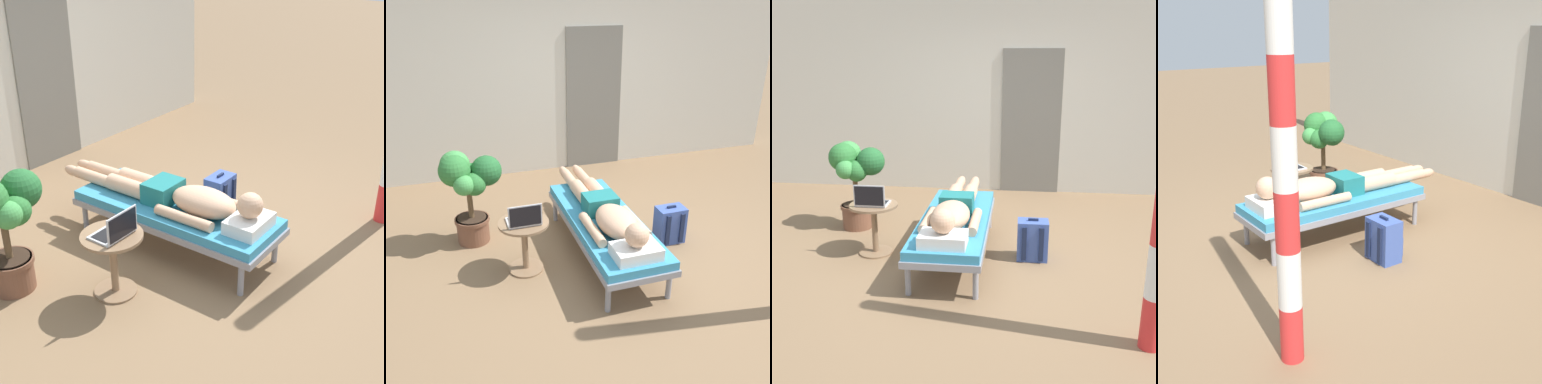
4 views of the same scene
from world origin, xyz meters
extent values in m
plane|color=#846647|center=(0.00, 0.00, 0.00)|extent=(40.00, 40.00, 0.00)
cube|color=beige|center=(-0.19, 2.58, 1.35)|extent=(7.60, 0.20, 2.70)
cube|color=slate|center=(0.57, 2.47, 1.02)|extent=(0.84, 0.03, 2.04)
cylinder|color=gray|center=(-0.47, 0.86, 0.14)|extent=(0.05, 0.05, 0.28)
cylinder|color=gray|center=(0.10, 0.86, 0.14)|extent=(0.05, 0.05, 0.28)
cylinder|color=gray|center=(-0.47, -0.83, 0.14)|extent=(0.05, 0.05, 0.28)
cylinder|color=gray|center=(0.10, -0.83, 0.14)|extent=(0.05, 0.05, 0.28)
cube|color=gray|center=(-0.19, 0.02, 0.31)|extent=(0.67, 1.89, 0.06)
cube|color=teal|center=(-0.19, 0.02, 0.38)|extent=(0.65, 1.86, 0.08)
cube|color=white|center=(-0.19, -0.72, 0.47)|extent=(0.40, 0.28, 0.11)
sphere|color=#D8A884|center=(-0.19, -0.72, 0.64)|extent=(0.21, 0.21, 0.21)
ellipsoid|color=#D8A884|center=(-0.19, -0.28, 0.54)|extent=(0.35, 0.60, 0.23)
cylinder|color=#D8A884|center=(-0.41, -0.23, 0.46)|extent=(0.09, 0.55, 0.09)
cylinder|color=#D8A884|center=(0.03, -0.23, 0.46)|extent=(0.09, 0.55, 0.09)
cube|color=#1E7272|center=(-0.19, 0.15, 0.52)|extent=(0.33, 0.26, 0.19)
cylinder|color=#D8A884|center=(-0.27, 0.49, 0.49)|extent=(0.15, 0.42, 0.15)
cylinder|color=#D8A884|center=(-0.27, 0.92, 0.47)|extent=(0.11, 0.44, 0.11)
ellipsoid|color=#D8A884|center=(-0.27, 1.21, 0.47)|extent=(0.09, 0.20, 0.10)
cylinder|color=#D8A884|center=(-0.10, 0.49, 0.49)|extent=(0.15, 0.42, 0.15)
cylinder|color=#D8A884|center=(-0.10, 0.92, 0.47)|extent=(0.11, 0.44, 0.11)
ellipsoid|color=#D8A884|center=(-0.10, 1.21, 0.47)|extent=(0.09, 0.20, 0.10)
cylinder|color=#8C6B4C|center=(-1.01, -0.01, 0.01)|extent=(0.34, 0.34, 0.02)
cylinder|color=#8C6B4C|center=(-1.01, -0.01, 0.26)|extent=(0.06, 0.06, 0.48)
cylinder|color=#8C6B4C|center=(-1.01, -0.01, 0.51)|extent=(0.48, 0.48, 0.02)
cube|color=silver|center=(-1.01, -0.01, 0.53)|extent=(0.31, 0.22, 0.02)
cube|color=black|center=(-1.01, 0.00, 0.54)|extent=(0.27, 0.15, 0.00)
cube|color=silver|center=(-1.01, -0.12, 0.64)|extent=(0.31, 0.01, 0.21)
cube|color=black|center=(-1.01, -0.13, 0.64)|extent=(0.29, 0.00, 0.19)
cube|color=#3F59A5|center=(0.58, 0.04, 0.20)|extent=(0.30, 0.20, 0.40)
cube|color=#3F59A5|center=(0.58, 0.16, 0.13)|extent=(0.23, 0.04, 0.18)
cube|color=#192342|center=(0.50, -0.08, 0.20)|extent=(0.04, 0.02, 0.34)
cube|color=#192342|center=(0.66, -0.08, 0.20)|extent=(0.04, 0.02, 0.34)
cube|color=#192342|center=(0.58, 0.04, 0.41)|extent=(0.10, 0.02, 0.02)
cylinder|color=brown|center=(-1.44, 0.69, 0.14)|extent=(0.34, 0.34, 0.28)
cylinder|color=brown|center=(-1.44, 0.69, 0.26)|extent=(0.37, 0.37, 0.04)
cylinder|color=#332319|center=(-1.44, 0.69, 0.29)|extent=(0.31, 0.31, 0.01)
cylinder|color=brown|center=(-1.44, 0.69, 0.48)|extent=(0.06, 0.06, 0.40)
sphere|color=#23602D|center=(-1.24, 0.69, 0.80)|extent=(0.32, 0.32, 0.32)
sphere|color=#23602D|center=(-1.38, 0.79, 0.73)|extent=(0.26, 0.26, 0.26)
sphere|color=#429347|center=(-1.55, 0.80, 0.85)|extent=(0.31, 0.31, 0.31)
sphere|color=#2D7233|center=(-1.56, 0.67, 0.84)|extent=(0.32, 0.32, 0.32)
sphere|color=#429347|center=(-1.49, 0.54, 0.73)|extent=(0.21, 0.21, 0.21)
sphere|color=#2D7233|center=(-1.38, 0.60, 0.70)|extent=(0.24, 0.24, 0.24)
camera|label=1|loc=(-3.43, -2.46, 2.56)|focal=49.19mm
camera|label=2|loc=(-1.62, -3.54, 2.49)|focal=40.60mm
camera|label=3|loc=(0.43, -4.35, 1.97)|focal=44.20mm
camera|label=4|loc=(3.88, -2.70, 2.08)|focal=47.93mm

